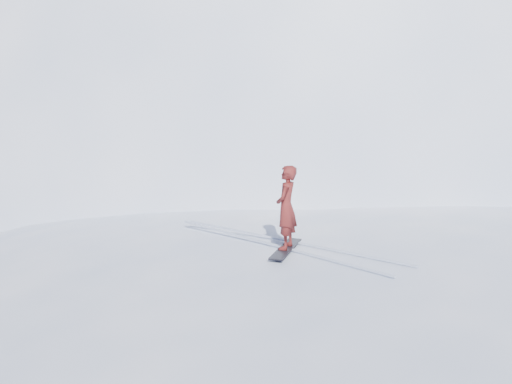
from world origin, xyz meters
TOP-DOWN VIEW (x-y plane):
  - near_ridge at (1.00, 3.00)m, footprint 36.00×28.00m
  - summit_peak at (22.00, 26.00)m, footprint 60.00×56.00m
  - peak_shoulder at (10.00, 20.00)m, footprint 28.00×24.00m
  - wind_bumps at (-0.56, 2.12)m, footprint 16.00×14.40m
  - snowboard at (-2.41, 3.89)m, footprint 1.52×1.09m
  - snowboarder at (-2.41, 3.89)m, footprint 0.78×0.71m
  - board_tracks at (-2.18, 4.29)m, footprint 1.62×5.96m

SIDE VIEW (x-z plane):
  - near_ridge at x=1.00m, z-range -2.40..2.40m
  - summit_peak at x=22.00m, z-range -28.00..28.00m
  - peak_shoulder at x=10.00m, z-range -9.00..9.00m
  - wind_bumps at x=-0.56m, z-range -0.50..0.50m
  - snowboard at x=-2.41m, z-range 2.40..2.43m
  - board_tracks at x=-2.18m, z-range 2.40..2.44m
  - snowboarder at x=-2.41m, z-range 2.43..4.22m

